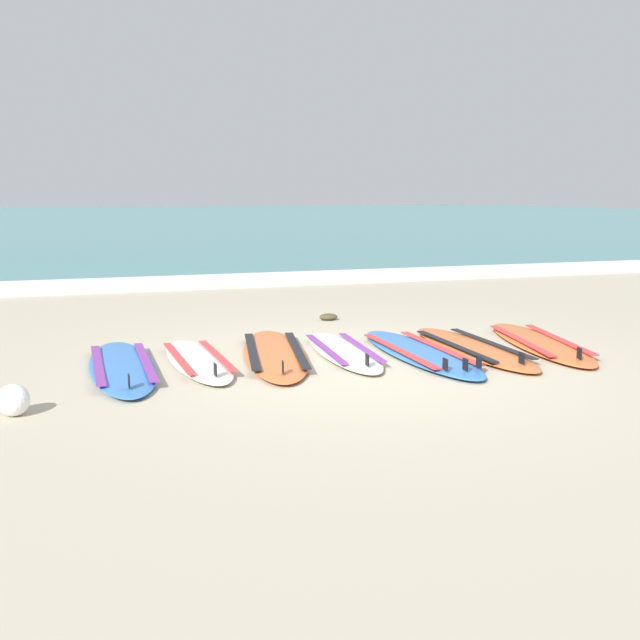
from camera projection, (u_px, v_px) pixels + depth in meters
The scene contains 12 objects.
ground_plane at pixel (354, 365), 7.46m from camera, with size 80.00×80.00×0.00m, color #B7AD93.
sea at pixel (126, 220), 41.43m from camera, with size 80.00×60.00×0.10m, color teal.
wave_foam_strip at pixel (225, 281), 13.85m from camera, with size 80.00×1.30×0.11m, color white.
surfboard_0 at pixel (122, 366), 7.25m from camera, with size 0.63×2.45×0.18m.
surfboard_1 at pixel (198, 360), 7.52m from camera, with size 0.61×2.13×0.18m.
surfboard_2 at pixel (275, 353), 7.82m from camera, with size 1.07×2.62×0.18m.
surfboard_3 at pixel (343, 351), 7.93m from camera, with size 0.66×2.15×0.18m.
surfboard_4 at pixel (419, 352), 7.88m from camera, with size 0.64×2.52×0.18m.
surfboard_5 at pixel (472, 348), 8.11m from camera, with size 0.61×2.41×0.18m.
surfboard_6 at pixel (539, 343), 8.36m from camera, with size 1.05×2.52×0.18m.
beach_ball at pixel (13, 400), 5.77m from camera, with size 0.25×0.25×0.25m, color white.
seaweed_clump_near_shoreline at pixel (328, 317), 10.02m from camera, with size 0.24×0.19×0.09m, color #4C4228.
Camera 1 is at (-2.51, -6.84, 1.70)m, focal length 42.82 mm.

